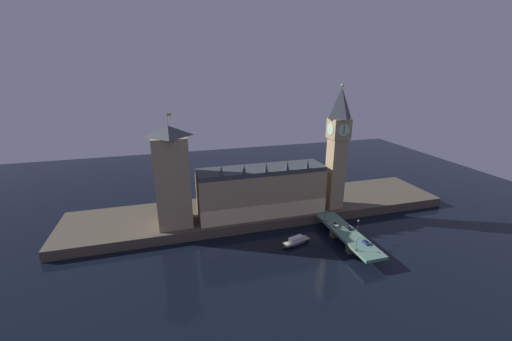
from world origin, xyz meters
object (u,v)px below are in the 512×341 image
at_px(clock_tower, 337,145).
at_px(pedestrian_far_rail, 327,221).
at_px(pedestrian_near_rail, 358,249).
at_px(street_lamp_far, 325,214).
at_px(victoria_tower, 172,177).
at_px(car_southbound_trail, 348,227).
at_px(car_northbound_lead, 335,224).
at_px(boat_upstream, 296,242).
at_px(car_southbound_lead, 366,242).
at_px(street_lamp_near, 357,243).
at_px(street_lamp_mid, 358,224).

bearing_deg(clock_tower, pedestrian_far_rail, -126.49).
relative_size(clock_tower, pedestrian_near_rail, 40.75).
relative_size(pedestrian_near_rail, street_lamp_far, 0.29).
xyz_separation_m(pedestrian_near_rail, street_lamp_far, (-0.40, 30.14, 2.83)).
distance_m(victoria_tower, car_southbound_trail, 91.75).
relative_size(victoria_tower, car_southbound_trail, 12.21).
xyz_separation_m(car_northbound_lead, pedestrian_near_rail, (-2.41, -23.95, 0.20)).
distance_m(pedestrian_near_rail, boat_upstream, 29.70).
distance_m(car_northbound_lead, street_lamp_far, 7.44).
distance_m(car_northbound_lead, car_southbound_lead, 20.22).
xyz_separation_m(victoria_tower, street_lamp_far, (75.16, -20.10, -21.43)).
xyz_separation_m(car_northbound_lead, boat_upstream, (-22.17, -2.42, -5.11)).
height_order(car_southbound_trail, pedestrian_near_rail, pedestrian_near_rail).
bearing_deg(clock_tower, pedestrian_near_rail, -106.26).
height_order(car_southbound_trail, street_lamp_far, street_lamp_far).
bearing_deg(clock_tower, victoria_tower, 177.36).
xyz_separation_m(car_southbound_trail, pedestrian_far_rail, (-7.22, 8.75, 0.23)).
relative_size(street_lamp_near, street_lamp_far, 1.04).
xyz_separation_m(pedestrian_far_rail, street_lamp_far, (-0.40, 2.20, 2.84)).
xyz_separation_m(clock_tower, street_lamp_far, (-13.86, -16.00, -32.49)).
xyz_separation_m(clock_tower, car_northbound_lead, (-11.05, -22.18, -35.53)).
xyz_separation_m(car_northbound_lead, street_lamp_far, (-2.81, 6.19, 3.03)).
bearing_deg(street_lamp_far, car_northbound_lead, -65.59).
xyz_separation_m(clock_tower, pedestrian_near_rail, (-13.46, -46.13, -35.33)).
bearing_deg(street_lamp_far, boat_upstream, -156.05).
distance_m(victoria_tower, street_lamp_near, 92.50).
bearing_deg(street_lamp_mid, street_lamp_far, 125.32).
bearing_deg(car_northbound_lead, pedestrian_far_rail, 121.11).
xyz_separation_m(clock_tower, boat_upstream, (-33.22, -24.60, -40.63)).
height_order(pedestrian_far_rail, boat_upstream, pedestrian_far_rail).
height_order(clock_tower, car_southbound_trail, clock_tower).
height_order(car_northbound_lead, street_lamp_mid, street_lamp_mid).
relative_size(clock_tower, boat_upstream, 4.09).
distance_m(street_lamp_mid, boat_upstream, 31.54).
bearing_deg(car_southbound_trail, boat_upstream, 175.03).
relative_size(clock_tower, car_southbound_trail, 14.80).
height_order(car_northbound_lead, pedestrian_near_rail, pedestrian_near_rail).
height_order(pedestrian_near_rail, boat_upstream, pedestrian_near_rail).
xyz_separation_m(car_southbound_trail, street_lamp_near, (-7.62, -18.49, 3.24)).
distance_m(car_southbound_trail, street_lamp_far, 13.69).
bearing_deg(car_southbound_lead, street_lamp_mid, 75.82).
relative_size(pedestrian_far_rail, street_lamp_far, 0.28).
distance_m(pedestrian_far_rail, street_lamp_near, 27.41).
distance_m(street_lamp_near, street_lamp_mid, 18.04).
bearing_deg(pedestrian_near_rail, street_lamp_mid, 56.95).
bearing_deg(boat_upstream, street_lamp_far, 23.95).
relative_size(pedestrian_far_rail, boat_upstream, 0.10).
height_order(clock_tower, victoria_tower, clock_tower).
relative_size(car_northbound_lead, street_lamp_near, 0.74).
height_order(victoria_tower, car_northbound_lead, victoria_tower).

